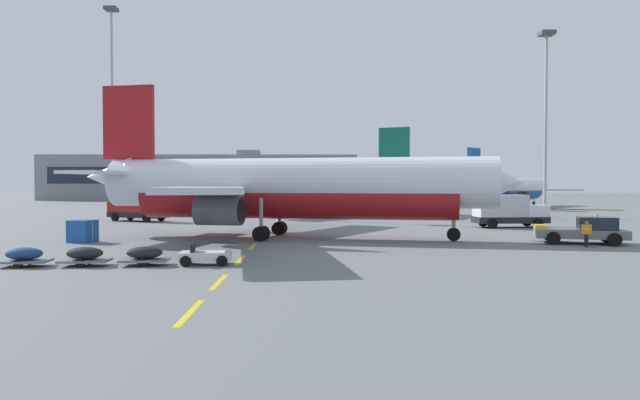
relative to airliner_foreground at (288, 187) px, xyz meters
The scene contains 14 objects.
ground 27.76m from the airliner_foreground, 43.79° to the left, with size 400.00×400.00×0.00m, color slate.
apron_paint_markings 18.48m from the airliner_foreground, 96.89° to the left, with size 8.00×98.12×0.01m.
airliner_foreground is the anchor object (origin of this frame).
pushback_tug 21.63m from the airliner_foreground, 11.87° to the right, with size 6.55×4.41×2.08m.
airliner_mid_left 38.46m from the airliner_foreground, 88.38° to the left, with size 32.41×30.88×11.78m.
airliner_far_center 70.48m from the airliner_foreground, 58.12° to the left, with size 25.05×24.03×10.24m.
catering_truck 27.00m from the airliner_foreground, 130.64° to the left, with size 7.35×5.17×3.14m.
fuel_service_truck 23.47m from the airliner_foreground, 27.44° to the left, with size 7.17×3.12×3.14m.
baggage_train 17.52m from the airliner_foreground, 118.82° to the right, with size 11.67×2.22×1.14m.
ground_crew_worker 21.35m from the airliner_foreground, 18.58° to the right, with size 0.52×0.58×1.74m.
uld_cargo_container 15.32m from the airliner_foreground, 168.35° to the right, with size 1.94×1.92×1.60m.
apron_light_mast_near 52.62m from the airliner_foreground, 123.49° to the left, with size 1.80×1.80×30.36m.
apron_light_mast_far 43.24m from the airliner_foreground, 41.79° to the left, with size 1.80×1.80×23.32m.
terminal_satellite 114.73m from the airliner_foreground, 103.74° to the left, with size 80.97×20.03×13.20m.
Camera 1 is at (21.98, -23.90, 4.21)m, focal length 32.60 mm.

